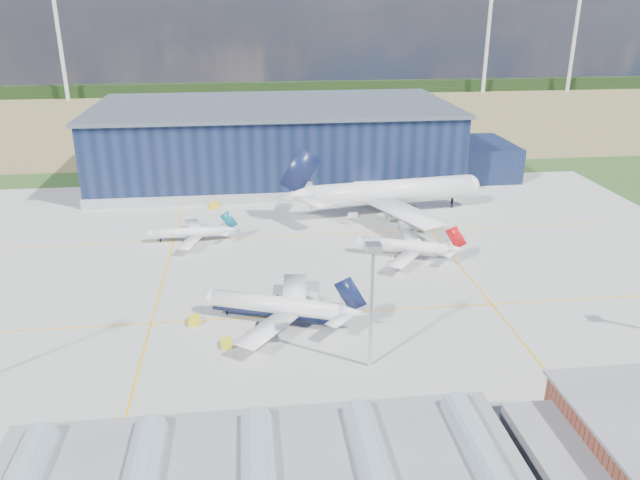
{
  "coord_description": "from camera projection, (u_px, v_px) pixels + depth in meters",
  "views": [
    {
      "loc": [
        -9.65,
        -122.01,
        60.24
      ],
      "look_at": [
        5.85,
        8.48,
        8.96
      ],
      "focal_mm": 35.0,
      "sensor_mm": 36.0,
      "label": 1
    }
  ],
  "objects": [
    {
      "name": "gse_tug_a",
      "position": [
        194.0,
        320.0,
        123.07
      ],
      "size": [
        2.16,
        3.33,
        1.34
      ],
      "primitive_type": "cube",
      "rotation": [
        0.0,
        0.0,
        -0.06
      ],
      "color": "yellow",
      "rests_on": "ground"
    },
    {
      "name": "gse_tug_b",
      "position": [
        226.0,
        343.0,
        115.06
      ],
      "size": [
        2.05,
        2.93,
        1.23
      ],
      "primitive_type": "cube",
      "rotation": [
        0.0,
        0.0,
        0.06
      ],
      "color": "yellow",
      "rests_on": "ground"
    },
    {
      "name": "apron",
      "position": [
        294.0,
        274.0,
        145.07
      ],
      "size": [
        220.0,
        160.0,
        0.08
      ],
      "color": "#9C9D98",
      "rests_on": "ground"
    },
    {
      "name": "airliner_widebody",
      "position": [
        392.0,
        180.0,
        182.74
      ],
      "size": [
        70.79,
        69.61,
        20.61
      ],
      "primitive_type": null,
      "rotation": [
        0.0,
        0.0,
        0.13
      ],
      "color": "white",
      "rests_on": "ground"
    },
    {
      "name": "gse_tug_c",
      "position": [
        214.0,
        205.0,
        190.64
      ],
      "size": [
        2.86,
        3.95,
        1.57
      ],
      "primitive_type": "cube",
      "rotation": [
        0.0,
        0.0,
        -0.18
      ],
      "color": "yellow",
      "rests_on": "ground"
    },
    {
      "name": "light_mast_center",
      "position": [
        372.0,
        286.0,
        103.56
      ],
      "size": [
        2.6,
        2.6,
        23.0
      ],
      "color": "silver",
      "rests_on": "ground"
    },
    {
      "name": "treeline",
      "position": [
        259.0,
        88.0,
        411.89
      ],
      "size": [
        600.0,
        8.0,
        8.0
      ],
      "primitive_type": "cube",
      "color": "black",
      "rests_on": "ground"
    },
    {
      "name": "airliner_red",
      "position": [
        405.0,
        240.0,
        153.29
      ],
      "size": [
        35.92,
        35.58,
        9.07
      ],
      "primitive_type": null,
      "rotation": [
        0.0,
        0.0,
        2.76
      ],
      "color": "white",
      "rests_on": "ground"
    },
    {
      "name": "gse_cart_b",
      "position": [
        353.0,
        214.0,
        183.42
      ],
      "size": [
        3.2,
        2.42,
        1.26
      ],
      "primitive_type": "cube",
      "rotation": [
        0.0,
        0.0,
        1.39
      ],
      "color": "silver",
      "rests_on": "ground"
    },
    {
      "name": "gse_cart_a",
      "position": [
        375.0,
        244.0,
        161.36
      ],
      "size": [
        3.19,
        3.89,
        1.45
      ],
      "primitive_type": "cube",
      "rotation": [
        0.0,
        0.0,
        -0.33
      ],
      "color": "silver",
      "rests_on": "ground"
    },
    {
      "name": "airliner_navy",
      "position": [
        276.0,
        296.0,
        122.13
      ],
      "size": [
        43.67,
        43.26,
        11.06
      ],
      "primitive_type": null,
      "rotation": [
        0.0,
        0.0,
        2.77
      ],
      "color": "white",
      "rests_on": "ground"
    },
    {
      "name": "ground",
      "position": [
        298.0,
        293.0,
        135.82
      ],
      "size": [
        600.0,
        600.0,
        0.0
      ],
      "primitive_type": "plane",
      "color": "#23481B",
      "rests_on": "ground"
    },
    {
      "name": "glass_concourse",
      "position": [
        287.0,
        480.0,
        78.27
      ],
      "size": [
        78.0,
        23.0,
        8.6
      ],
      "color": "black",
      "rests_on": "ground"
    },
    {
      "name": "farmland",
      "position": [
        264.0,
        116.0,
        339.34
      ],
      "size": [
        600.0,
        220.0,
        0.01
      ],
      "primitive_type": "cube",
      "color": "#937F4F",
      "rests_on": "ground"
    },
    {
      "name": "gse_van_a",
      "position": [
        265.0,
        420.0,
        93.33
      ],
      "size": [
        5.86,
        3.15,
        2.44
      ],
      "primitive_type": "cube",
      "rotation": [
        0.0,
        0.0,
        1.7
      ],
      "color": "silver",
      "rests_on": "ground"
    },
    {
      "name": "airliner_regional",
      "position": [
        189.0,
        227.0,
        163.39
      ],
      "size": [
        24.45,
        23.93,
        7.87
      ],
      "primitive_type": null,
      "rotation": [
        0.0,
        0.0,
        3.13
      ],
      "color": "white",
      "rests_on": "ground"
    },
    {
      "name": "hangar",
      "position": [
        283.0,
        145.0,
        219.61
      ],
      "size": [
        145.0,
        62.0,
        26.1
      ],
      "color": "#101C37",
      "rests_on": "ground"
    },
    {
      "name": "car_a",
      "position": [
        424.0,
        427.0,
        92.84
      ],
      "size": [
        3.5,
        2.55,
        1.11
      ],
      "primitive_type": "imported",
      "rotation": [
        0.0,
        0.0,
        1.14
      ],
      "color": "#99999E",
      "rests_on": "ground"
    },
    {
      "name": "gse_van_b",
      "position": [
        305.0,
        298.0,
        131.17
      ],
      "size": [
        5.66,
        4.62,
        2.37
      ],
      "primitive_type": "cube",
      "rotation": [
        0.0,
        0.0,
        1.05
      ],
      "color": "silver",
      "rests_on": "ground"
    }
  ]
}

